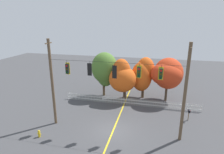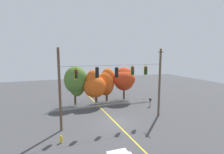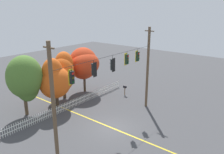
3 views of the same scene
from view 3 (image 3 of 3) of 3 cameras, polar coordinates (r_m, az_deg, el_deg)
ground at (r=22.91m, az=-0.11°, el=-12.54°), size 80.00×80.00×0.00m
lane_centerline_stripe at (r=22.91m, az=-0.11°, el=-12.53°), size 0.16×36.00×0.01m
signal_support_span at (r=20.96m, az=-0.12°, el=-1.33°), size 13.37×1.10×9.26m
traffic_signal_northbound_secondary at (r=17.22m, az=-10.01°, el=-0.10°), size 0.43×0.38×1.49m
traffic_signal_southbound_primary at (r=18.77m, az=-4.53°, el=1.91°), size 0.43×0.38×1.39m
traffic_signal_northbound_primary at (r=20.59m, az=0.14°, el=3.08°), size 0.43×0.38×1.49m
traffic_signal_westbound_side at (r=22.34m, az=3.71°, el=4.44°), size 0.43×0.38×1.38m
traffic_signal_eastbound_side at (r=23.93m, az=6.39°, el=5.16°), size 0.43×0.38×1.40m
white_picket_fence at (r=27.24m, az=-9.89°, el=-6.55°), size 18.03×0.06×0.99m
autumn_maple_near_fence at (r=25.63m, az=-20.78°, el=-0.30°), size 3.81×3.44×6.60m
autumn_maple_mid at (r=26.34m, az=-14.22°, el=-0.71°), size 3.77×3.19×6.00m
autumn_oak_far_east at (r=29.20m, az=-12.21°, el=1.29°), size 3.27×2.95×6.02m
autumn_maple_far_west at (r=30.98m, az=-7.00°, el=3.28°), size 4.36×4.34×6.12m
roadside_mailbox at (r=30.36m, az=3.21°, el=-2.60°), size 0.25×0.44×1.31m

